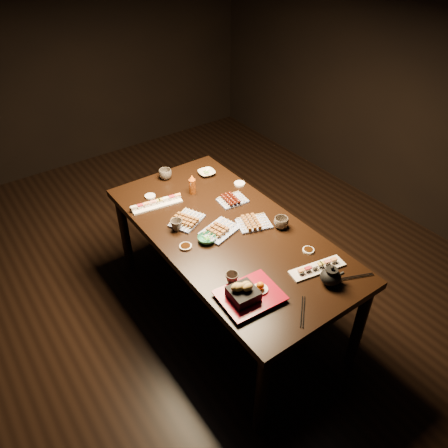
# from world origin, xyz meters

# --- Properties ---
(ground) EXTENTS (5.00, 5.00, 0.00)m
(ground) POSITION_xyz_m (0.00, 0.00, 0.00)
(ground) COLOR black
(ground) RESTS_ON ground
(dining_table) EXTENTS (0.91, 1.81, 0.75)m
(dining_table) POSITION_xyz_m (-0.07, -0.30, 0.38)
(dining_table) COLOR black
(dining_table) RESTS_ON ground
(sushi_platter_near) EXTENTS (0.35, 0.16, 0.04)m
(sushi_platter_near) POSITION_xyz_m (0.13, -0.90, 0.77)
(sushi_platter_near) COLOR white
(sushi_platter_near) RESTS_ON dining_table
(sushi_platter_far) EXTENTS (0.37, 0.15, 0.04)m
(sushi_platter_far) POSITION_xyz_m (-0.32, 0.22, 0.77)
(sushi_platter_far) COLOR white
(sushi_platter_far) RESTS_ON dining_table
(yakitori_plate_center) EXTENTS (0.27, 0.23, 0.06)m
(yakitori_plate_center) POSITION_xyz_m (-0.13, -0.28, 0.78)
(yakitori_plate_center) COLOR #828EB6
(yakitori_plate_center) RESTS_ON dining_table
(yakitori_plate_right) EXTENTS (0.25, 0.21, 0.05)m
(yakitori_plate_right) POSITION_xyz_m (0.09, -0.35, 0.78)
(yakitori_plate_right) COLOR #828EB6
(yakitori_plate_right) RESTS_ON dining_table
(yakitori_plate_left) EXTENTS (0.27, 0.24, 0.06)m
(yakitori_plate_left) POSITION_xyz_m (-0.24, -0.07, 0.78)
(yakitori_plate_left) COLOR #828EB6
(yakitori_plate_left) RESTS_ON dining_table
(tsukune_plate) EXTENTS (0.21, 0.16, 0.05)m
(tsukune_plate) POSITION_xyz_m (0.14, -0.06, 0.77)
(tsukune_plate) COLOR #828EB6
(tsukune_plate) RESTS_ON dining_table
(edamame_bowl_green) EXTENTS (0.14, 0.14, 0.04)m
(edamame_bowl_green) POSITION_xyz_m (-0.25, -0.31, 0.77)
(edamame_bowl_green) COLOR #2D8B61
(edamame_bowl_green) RESTS_ON dining_table
(edamame_bowl_cream) EXTENTS (0.14, 0.14, 0.03)m
(edamame_bowl_cream) POSITION_xyz_m (0.20, 0.35, 0.77)
(edamame_bowl_cream) COLOR beige
(edamame_bowl_cream) RESTS_ON dining_table
(tempura_tray) EXTENTS (0.35, 0.29, 0.12)m
(tempura_tray) POSITION_xyz_m (-0.33, -0.85, 0.81)
(tempura_tray) COLOR black
(tempura_tray) RESTS_ON dining_table
(teacup_near_left) EXTENTS (0.10, 0.10, 0.07)m
(teacup_near_left) POSITION_xyz_m (-0.34, -0.70, 0.78)
(teacup_near_left) COLOR #4F463C
(teacup_near_left) RESTS_ON dining_table
(teacup_mid_right) EXTENTS (0.12, 0.12, 0.07)m
(teacup_mid_right) POSITION_xyz_m (0.22, -0.48, 0.79)
(teacup_mid_right) COLOR #4F463C
(teacup_mid_right) RESTS_ON dining_table
(teacup_far_left) EXTENTS (0.10, 0.10, 0.07)m
(teacup_far_left) POSITION_xyz_m (-0.34, -0.10, 0.79)
(teacup_far_left) COLOR #4F463C
(teacup_far_left) RESTS_ON dining_table
(teacup_far_right) EXTENTS (0.12, 0.12, 0.08)m
(teacup_far_right) POSITION_xyz_m (-0.09, 0.49, 0.79)
(teacup_far_right) COLOR #4F463C
(teacup_far_right) RESTS_ON dining_table
(teapot) EXTENTS (0.18, 0.18, 0.12)m
(teapot) POSITION_xyz_m (0.11, -1.01, 0.81)
(teapot) COLOR black
(teapot) RESTS_ON dining_table
(condiment_bottle) EXTENTS (0.05, 0.05, 0.15)m
(condiment_bottle) POSITION_xyz_m (-0.03, 0.20, 0.83)
(condiment_bottle) COLOR #72320F
(condiment_bottle) RESTS_ON dining_table
(sauce_dish_west) EXTENTS (0.09, 0.09, 0.01)m
(sauce_dish_west) POSITION_xyz_m (-0.39, -0.29, 0.76)
(sauce_dish_west) COLOR white
(sauce_dish_west) RESTS_ON dining_table
(sauce_dish_east) EXTENTS (0.10, 0.10, 0.01)m
(sauce_dish_east) POSITION_xyz_m (0.32, 0.09, 0.76)
(sauce_dish_east) COLOR white
(sauce_dish_east) RESTS_ON dining_table
(sauce_dish_se) EXTENTS (0.09, 0.09, 0.01)m
(sauce_dish_se) POSITION_xyz_m (0.20, -0.75, 0.76)
(sauce_dish_se) COLOR white
(sauce_dish_se) RESTS_ON dining_table
(sauce_dish_nw) EXTENTS (0.09, 0.09, 0.01)m
(sauce_dish_nw) POSITION_xyz_m (-0.31, 0.33, 0.76)
(sauce_dish_nw) COLOR white
(sauce_dish_nw) RESTS_ON dining_table
(chopsticks_near) EXTENTS (0.17, 0.16, 0.01)m
(chopsticks_near) POSITION_xyz_m (-0.16, -1.08, 0.75)
(chopsticks_near) COLOR black
(chopsticks_near) RESTS_ON dining_table
(chopsticks_se) EXTENTS (0.21, 0.10, 0.01)m
(chopsticks_se) POSITION_xyz_m (0.26, -1.07, 0.75)
(chopsticks_se) COLOR black
(chopsticks_se) RESTS_ON dining_table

